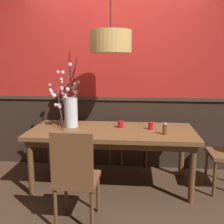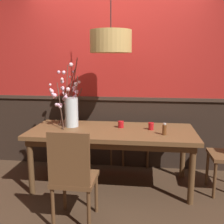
{
  "view_description": "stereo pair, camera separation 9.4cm",
  "coord_description": "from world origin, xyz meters",
  "px_view_note": "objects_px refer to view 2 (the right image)",
  "views": [
    {
      "loc": [
        0.3,
        -3.14,
        1.58
      ],
      "look_at": [
        0.0,
        0.0,
        0.96
      ],
      "focal_mm": 42.06,
      "sensor_mm": 36.0,
      "label": 1
    },
    {
      "loc": [
        0.39,
        -3.13,
        1.58
      ],
      "look_at": [
        0.0,
        0.0,
        0.96
      ],
      "focal_mm": 42.06,
      "sensor_mm": 36.0,
      "label": 2
    }
  ],
  "objects_px": {
    "chair_far_side_left": "(101,126)",
    "vase_with_blossoms": "(70,109)",
    "pendant_lamp": "(111,42)",
    "dining_table": "(112,136)",
    "candle_holder_nearer_edge": "(151,126)",
    "candle_holder_nearer_center": "(121,124)",
    "condiment_bottle": "(164,129)",
    "chair_far_side_right": "(137,130)",
    "chair_near_side_left": "(73,174)"
  },
  "relations": [
    {
      "from": "chair_near_side_left",
      "to": "candle_holder_nearer_edge",
      "type": "bearing_deg",
      "value": 51.33
    },
    {
      "from": "condiment_bottle",
      "to": "chair_far_side_right",
      "type": "bearing_deg",
      "value": 108.49
    },
    {
      "from": "pendant_lamp",
      "to": "vase_with_blossoms",
      "type": "bearing_deg",
      "value": 175.68
    },
    {
      "from": "chair_far_side_right",
      "to": "pendant_lamp",
      "type": "xyz_separation_m",
      "value": [
        -0.31,
        -0.8,
        1.29
      ]
    },
    {
      "from": "dining_table",
      "to": "candle_holder_nearer_center",
      "type": "xyz_separation_m",
      "value": [
        0.1,
        0.11,
        0.13
      ]
    },
    {
      "from": "candle_holder_nearer_center",
      "to": "condiment_bottle",
      "type": "height_order",
      "value": "condiment_bottle"
    },
    {
      "from": "condiment_bottle",
      "to": "candle_holder_nearer_center",
      "type": "bearing_deg",
      "value": 152.87
    },
    {
      "from": "condiment_bottle",
      "to": "pendant_lamp",
      "type": "bearing_deg",
      "value": 160.99
    },
    {
      "from": "candle_holder_nearer_center",
      "to": "pendant_lamp",
      "type": "height_order",
      "value": "pendant_lamp"
    },
    {
      "from": "vase_with_blossoms",
      "to": "pendant_lamp",
      "type": "distance_m",
      "value": 0.99
    },
    {
      "from": "chair_far_side_left",
      "to": "condiment_bottle",
      "type": "bearing_deg",
      "value": -48.87
    },
    {
      "from": "vase_with_blossoms",
      "to": "condiment_bottle",
      "type": "xyz_separation_m",
      "value": [
        1.19,
        -0.26,
        -0.16
      ]
    },
    {
      "from": "chair_far_side_right",
      "to": "candle_holder_nearer_edge",
      "type": "height_order",
      "value": "chair_far_side_right"
    },
    {
      "from": "chair_near_side_left",
      "to": "chair_far_side_right",
      "type": "bearing_deg",
      "value": 72.54
    },
    {
      "from": "chair_near_side_left",
      "to": "chair_far_side_left",
      "type": "height_order",
      "value": "chair_far_side_left"
    },
    {
      "from": "dining_table",
      "to": "chair_far_side_left",
      "type": "distance_m",
      "value": 0.93
    },
    {
      "from": "chair_far_side_left",
      "to": "vase_with_blossoms",
      "type": "bearing_deg",
      "value": -109.29
    },
    {
      "from": "chair_far_side_right",
      "to": "vase_with_blossoms",
      "type": "height_order",
      "value": "vase_with_blossoms"
    },
    {
      "from": "chair_near_side_left",
      "to": "vase_with_blossoms",
      "type": "height_order",
      "value": "vase_with_blossoms"
    },
    {
      "from": "chair_far_side_left",
      "to": "vase_with_blossoms",
      "type": "xyz_separation_m",
      "value": [
        -0.27,
        -0.78,
        0.42
      ]
    },
    {
      "from": "dining_table",
      "to": "candle_holder_nearer_center",
      "type": "relative_size",
      "value": 24.08
    },
    {
      "from": "pendant_lamp",
      "to": "chair_far_side_left",
      "type": "bearing_deg",
      "value": 107.73
    },
    {
      "from": "candle_holder_nearer_center",
      "to": "dining_table",
      "type": "bearing_deg",
      "value": -132.59
    },
    {
      "from": "chair_near_side_left",
      "to": "chair_far_side_right",
      "type": "height_order",
      "value": "chair_near_side_left"
    },
    {
      "from": "dining_table",
      "to": "candle_holder_nearer_center",
      "type": "height_order",
      "value": "candle_holder_nearer_center"
    },
    {
      "from": "chair_far_side_right",
      "to": "chair_near_side_left",
      "type": "bearing_deg",
      "value": -107.46
    },
    {
      "from": "chair_far_side_left",
      "to": "candle_holder_nearer_center",
      "type": "relative_size",
      "value": 11.69
    },
    {
      "from": "chair_near_side_left",
      "to": "chair_far_side_right",
      "type": "xyz_separation_m",
      "value": [
        0.55,
        1.75,
        -0.01
      ]
    },
    {
      "from": "pendant_lamp",
      "to": "condiment_bottle",
      "type": "bearing_deg",
      "value": -19.01
    },
    {
      "from": "chair_near_side_left",
      "to": "vase_with_blossoms",
      "type": "bearing_deg",
      "value": 106.58
    },
    {
      "from": "candle_holder_nearer_center",
      "to": "pendant_lamp",
      "type": "xyz_separation_m",
      "value": [
        -0.12,
        -0.05,
        1.02
      ]
    },
    {
      "from": "chair_near_side_left",
      "to": "candle_holder_nearer_center",
      "type": "distance_m",
      "value": 1.09
    },
    {
      "from": "chair_near_side_left",
      "to": "chair_far_side_left",
      "type": "distance_m",
      "value": 1.77
    },
    {
      "from": "chair_far_side_right",
      "to": "vase_with_blossoms",
      "type": "xyz_separation_m",
      "value": [
        -0.84,
        -0.76,
        0.45
      ]
    },
    {
      "from": "dining_table",
      "to": "chair_far_side_right",
      "type": "height_order",
      "value": "chair_far_side_right"
    },
    {
      "from": "chair_far_side_left",
      "to": "pendant_lamp",
      "type": "bearing_deg",
      "value": -72.27
    },
    {
      "from": "dining_table",
      "to": "chair_near_side_left",
      "type": "distance_m",
      "value": 0.93
    },
    {
      "from": "vase_with_blossoms",
      "to": "candle_holder_nearer_edge",
      "type": "xyz_separation_m",
      "value": [
        1.04,
        -0.05,
        -0.18
      ]
    },
    {
      "from": "candle_holder_nearer_center",
      "to": "candle_holder_nearer_edge",
      "type": "xyz_separation_m",
      "value": [
        0.38,
        -0.06,
        0.0
      ]
    },
    {
      "from": "dining_table",
      "to": "condiment_bottle",
      "type": "bearing_deg",
      "value": -14.43
    },
    {
      "from": "condiment_bottle",
      "to": "candle_holder_nearer_edge",
      "type": "bearing_deg",
      "value": 124.88
    },
    {
      "from": "candle_holder_nearer_edge",
      "to": "condiment_bottle",
      "type": "bearing_deg",
      "value": -55.12
    },
    {
      "from": "candle_holder_nearer_center",
      "to": "pendant_lamp",
      "type": "relative_size",
      "value": 0.09
    },
    {
      "from": "vase_with_blossoms",
      "to": "candle_holder_nearer_edge",
      "type": "bearing_deg",
      "value": -2.89
    },
    {
      "from": "chair_far_side_right",
      "to": "candle_holder_nearer_center",
      "type": "height_order",
      "value": "chair_far_side_right"
    },
    {
      "from": "chair_far_side_right",
      "to": "condiment_bottle",
      "type": "distance_m",
      "value": 1.12
    },
    {
      "from": "candle_holder_nearer_edge",
      "to": "pendant_lamp",
      "type": "distance_m",
      "value": 1.14
    },
    {
      "from": "chair_far_side_left",
      "to": "candle_holder_nearer_edge",
      "type": "bearing_deg",
      "value": -47.44
    },
    {
      "from": "vase_with_blossoms",
      "to": "pendant_lamp",
      "type": "height_order",
      "value": "pendant_lamp"
    },
    {
      "from": "candle_holder_nearer_edge",
      "to": "condiment_bottle",
      "type": "relative_size",
      "value": 0.66
    }
  ]
}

